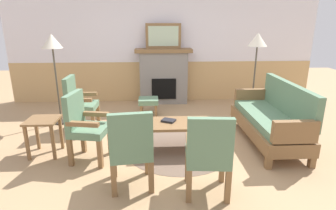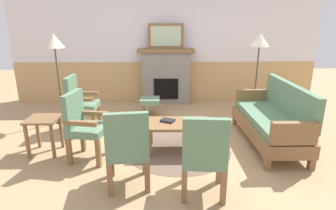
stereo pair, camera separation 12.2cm
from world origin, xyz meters
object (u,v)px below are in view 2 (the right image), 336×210
Objects in this scene: armchair_front_center at (204,153)px; floor_lamp_by_couch at (259,45)px; armchair_by_window_left at (79,101)px; framed_picture at (166,36)px; coffee_table at (178,126)px; armchair_near_fireplace at (83,123)px; couch at (272,120)px; footstool at (150,102)px; armchair_front_left at (127,146)px; book_on_table at (168,120)px; floor_lamp_by_chairs at (55,47)px; fireplace at (166,76)px; side_table at (43,125)px.

floor_lamp_by_couch is (1.40, 2.58, 0.91)m from armchair_front_center.
framed_picture is at bearing 46.61° from armchair_by_window_left.
coffee_table is 0.98× the size of armchair_near_fireplace.
footstool is (-1.99, 1.44, -0.11)m from couch.
couch is (1.64, -2.34, -1.16)m from framed_picture.
coffee_table is 1.19m from armchair_front_left.
armchair_front_left is (0.70, -0.74, 0.00)m from armchair_near_fireplace.
framed_picture is 2.80m from coffee_table.
armchair_near_fireplace reaches higher than book_on_table.
floor_lamp_by_chairs is (-3.78, -0.15, 0.00)m from floor_lamp_by_couch.
side_table is at bearing -125.43° from fireplace.
floor_lamp_by_chairs is at bearing 124.35° from armchair_front_left.
floor_lamp_by_chairs is (-0.83, 1.49, 0.91)m from armchair_near_fireplace.
book_on_table is (-1.66, -0.14, 0.06)m from couch.
side_table is at bearing -131.57° from footstool.
fireplace is 0.91m from framed_picture.
couch is 3.28m from armchair_by_window_left.
framed_picture is 1.60m from footstool.
framed_picture is 3.38m from side_table.
couch is at bearing 4.12° from side_table.
framed_picture is 2.00× the size of footstool.
framed_picture is 2.72m from book_on_table.
footstool is 0.41× the size of armchair_near_fireplace.
floor_lamp_by_chairs reaches higher than fireplace.
floor_lamp_by_chairs reaches higher than armchair_by_window_left.
couch is at bearing -55.02° from fireplace.
book_on_table is 1.15m from armchair_front_left.
armchair_front_center is at bearing -12.54° from armchair_front_left.
floor_lamp_by_chairs reaches higher than side_table.
armchair_near_fireplace and armchair_by_window_left have the same top height.
floor_lamp_by_chairs is at bearing -147.56° from framed_picture.
framed_picture reaches higher than couch.
framed_picture is 4.06× the size of book_on_table.
floor_lamp_by_chairs is (-0.19, 1.30, 1.02)m from side_table.
floor_lamp_by_couch is (1.61, 1.40, 1.06)m from coffee_table.
fireplace is at bearing 68.96° from footstool.
coffee_table is 1.37m from armchair_near_fireplace.
armchair_near_fireplace is (-1.19, -0.30, 0.08)m from book_on_table.
floor_lamp_by_chairs reaches higher than couch.
coffee_table is 0.57× the size of floor_lamp_by_couch.
footstool is (-0.35, -0.91, -0.37)m from fireplace.
footstool is at bearing 31.74° from armchair_by_window_left.
floor_lamp_by_chairs is (-2.02, 1.19, 1.00)m from book_on_table.
armchair_front_center reaches higher than footstool.
book_on_table is 0.20× the size of armchair_front_center.
armchair_near_fireplace is at bearing -150.86° from floor_lamp_by_couch.
couch and armchair_front_left have the same top height.
floor_lamp_by_couch reaches higher than couch.
floor_lamp_by_chairs is at bearing -177.68° from floor_lamp_by_couch.
fireplace is 2.36× the size of side_table.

